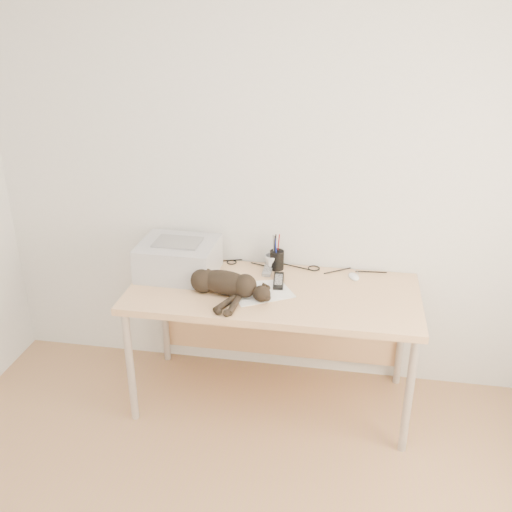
% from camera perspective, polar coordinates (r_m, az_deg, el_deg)
% --- Properties ---
extents(wall_back, '(3.50, 0.00, 3.50)m').
position_cam_1_polar(wall_back, '(3.27, 2.75, 8.20)').
color(wall_back, silver).
rests_on(wall_back, floor).
extents(desk, '(1.60, 0.70, 0.74)m').
position_cam_1_polar(desk, '(3.29, 1.91, -4.81)').
color(desk, tan).
rests_on(desk, floor).
extents(printer, '(0.44, 0.38, 0.21)m').
position_cam_1_polar(printer, '(3.32, -7.74, -0.21)').
color(printer, '#A7A7AC').
rests_on(printer, desk).
extents(papers, '(0.41, 0.35, 0.01)m').
position_cam_1_polar(papers, '(3.13, 0.35, -3.57)').
color(papers, white).
rests_on(papers, desk).
extents(cat, '(0.61, 0.36, 0.14)m').
position_cam_1_polar(cat, '(3.09, -3.41, -2.79)').
color(cat, black).
rests_on(cat, desk).
extents(mug, '(0.12, 0.12, 0.09)m').
position_cam_1_polar(mug, '(3.38, 1.64, -0.57)').
color(mug, silver).
rests_on(mug, desk).
extents(pen_cup, '(0.08, 0.08, 0.21)m').
position_cam_1_polar(pen_cup, '(3.37, 2.10, -0.35)').
color(pen_cup, black).
rests_on(pen_cup, desk).
extents(remote_grey, '(0.05, 0.18, 0.02)m').
position_cam_1_polar(remote_grey, '(3.37, 1.22, -1.30)').
color(remote_grey, gray).
rests_on(remote_grey, desk).
extents(remote_black, '(0.07, 0.20, 0.02)m').
position_cam_1_polar(remote_black, '(3.22, 2.27, -2.54)').
color(remote_black, black).
rests_on(remote_black, desk).
extents(mouse, '(0.09, 0.11, 0.03)m').
position_cam_1_polar(mouse, '(3.33, 9.76, -1.88)').
color(mouse, white).
rests_on(mouse, desk).
extents(cable_tangle, '(1.36, 0.07, 0.01)m').
position_cam_1_polar(cable_tangle, '(3.42, 2.47, -0.98)').
color(cable_tangle, black).
rests_on(cable_tangle, desk).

